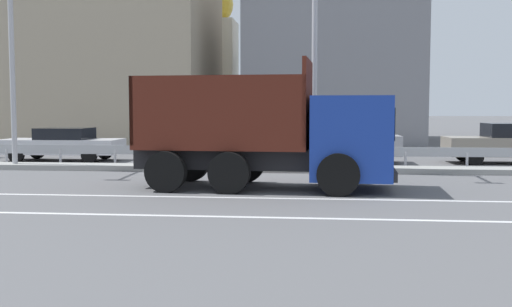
# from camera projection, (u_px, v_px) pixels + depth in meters

# --- Properties ---
(ground_plane) EXTENTS (320.00, 320.00, 0.00)m
(ground_plane) POSITION_uv_depth(u_px,v_px,m) (244.00, 181.00, 17.46)
(ground_plane) COLOR #565659
(lane_strip_0) EXTENTS (52.11, 0.16, 0.01)m
(lane_strip_0) POSITION_uv_depth(u_px,v_px,m) (255.00, 198.00, 14.08)
(lane_strip_0) COLOR silver
(lane_strip_0) RESTS_ON ground_plane
(lane_strip_1) EXTENTS (52.11, 0.16, 0.01)m
(lane_strip_1) POSITION_uv_depth(u_px,v_px,m) (242.00, 217.00, 11.60)
(lane_strip_1) COLOR silver
(lane_strip_1) RESTS_ON ground_plane
(median_island) EXTENTS (28.66, 1.10, 0.18)m
(median_island) POSITION_uv_depth(u_px,v_px,m) (254.00, 168.00, 20.16)
(median_island) COLOR gray
(median_island) RESTS_ON ground_plane
(median_guardrail) EXTENTS (52.11, 0.09, 0.78)m
(median_guardrail) POSITION_uv_depth(u_px,v_px,m) (257.00, 152.00, 21.09)
(median_guardrail) COLOR #9EA0A5
(median_guardrail) RESTS_ON ground_plane
(dump_truck) EXTENTS (6.84, 2.98, 3.37)m
(dump_truck) POSITION_uv_depth(u_px,v_px,m) (295.00, 141.00, 15.64)
(dump_truck) COLOR #19389E
(dump_truck) RESTS_ON ground_plane
(median_road_sign) EXTENTS (0.75, 0.16, 2.17)m
(median_road_sign) POSITION_uv_depth(u_px,v_px,m) (178.00, 137.00, 20.35)
(median_road_sign) COLOR white
(median_road_sign) RESTS_ON ground_plane
(street_lamp_1) EXTENTS (0.71, 2.50, 8.25)m
(street_lamp_1) POSITION_uv_depth(u_px,v_px,m) (8.00, 34.00, 20.40)
(street_lamp_1) COLOR #ADADB2
(street_lamp_1) RESTS_ON ground_plane
(street_lamp_2) EXTENTS (0.71, 2.00, 9.08)m
(street_lamp_2) POSITION_uv_depth(u_px,v_px,m) (315.00, 19.00, 19.33)
(street_lamp_2) COLOR #ADADB2
(street_lamp_2) RESTS_ON ground_plane
(parked_car_2) EXTENTS (4.76, 2.06, 1.33)m
(parked_car_2) POSITION_uv_depth(u_px,v_px,m) (63.00, 144.00, 24.08)
(parked_car_2) COLOR silver
(parked_car_2) RESTS_ON ground_plane
(parked_car_3) EXTENTS (4.04, 1.99, 1.30)m
(parked_car_3) POSITION_uv_depth(u_px,v_px,m) (216.00, 145.00, 23.48)
(parked_car_3) COLOR silver
(parked_car_3) RESTS_ON ground_plane
(parked_car_4) EXTENTS (4.09, 1.78, 1.61)m
(parked_car_4) POSITION_uv_depth(u_px,v_px,m) (346.00, 142.00, 23.24)
(parked_car_4) COLOR #A3A3A8
(parked_car_4) RESTS_ON ground_plane
(parked_car_5) EXTENTS (4.71, 2.00, 1.55)m
(parked_car_5) POSITION_uv_depth(u_px,v_px,m) (509.00, 143.00, 22.90)
(parked_car_5) COLOR gray
(parked_car_5) RESTS_ON ground_plane
(background_building_0) EXTENTS (13.45, 10.94, 12.08)m
(background_building_0) POSITION_uv_depth(u_px,v_px,m) (106.00, 48.00, 38.70)
(background_building_0) COLOR tan
(background_building_0) RESTS_ON ground_plane
(background_building_1) EXTENTS (10.61, 12.97, 11.35)m
(background_building_1) POSITION_uv_depth(u_px,v_px,m) (331.00, 55.00, 40.04)
(background_building_1) COLOR gray
(background_building_1) RESTS_ON ground_plane
(church_tower) EXTENTS (3.60, 3.60, 12.74)m
(church_tower) POSITION_uv_depth(u_px,v_px,m) (213.00, 62.00, 47.07)
(church_tower) COLOR silver
(church_tower) RESTS_ON ground_plane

